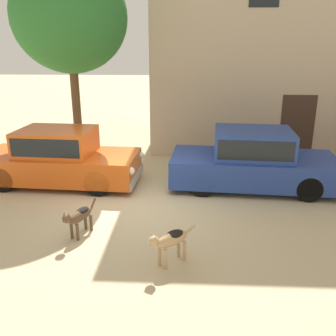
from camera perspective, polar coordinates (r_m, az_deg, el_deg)
name	(u,v)px	position (r m, az deg, el deg)	size (l,w,h in m)	color
ground_plane	(133,206)	(8.76, -5.50, -5.93)	(80.00, 80.00, 0.00)	tan
parked_sedan_nearest	(59,157)	(10.36, -16.54, 1.62)	(4.42, 1.98, 1.51)	#D15619
parked_sedan_second	(253,160)	(9.89, 13.00, 1.28)	(4.53, 2.15, 1.55)	navy
stray_dog_spotted	(79,216)	(7.48, -13.59, -7.22)	(0.47, 1.00, 0.64)	brown
stray_dog_tan	(171,240)	(6.38, 0.42, -11.04)	(0.83, 0.75, 0.68)	tan
acacia_tree_left	(69,17)	(11.74, -15.03, 21.61)	(3.34, 3.01, 5.97)	brown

